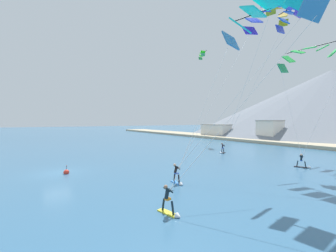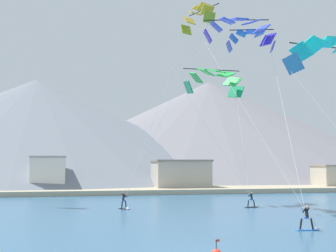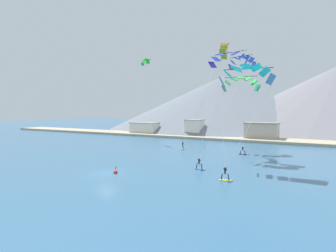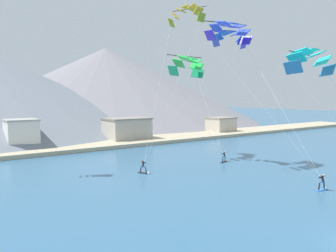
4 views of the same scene
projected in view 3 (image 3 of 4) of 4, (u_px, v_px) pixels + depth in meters
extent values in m
plane|color=#336084|center=(107.00, 174.00, 34.63)|extent=(400.00, 400.00, 0.00)
cube|color=yellow|center=(225.00, 180.00, 31.14)|extent=(1.50, 0.70, 0.07)
cylinder|color=#14232D|center=(222.00, 177.00, 31.24)|extent=(0.27, 0.17, 0.75)
cylinder|color=#14232D|center=(228.00, 177.00, 30.99)|extent=(0.27, 0.17, 0.75)
cube|color=orange|center=(225.00, 174.00, 31.09)|extent=(0.29, 0.35, 0.12)
cylinder|color=#14232D|center=(225.00, 171.00, 31.01)|extent=(0.29, 0.40, 0.64)
cylinder|color=#14232D|center=(224.00, 169.00, 31.13)|extent=(0.18, 0.55, 0.41)
cylinder|color=#14232D|center=(226.00, 169.00, 31.05)|extent=(0.18, 0.55, 0.41)
cylinder|color=black|center=(225.00, 169.00, 31.26)|extent=(0.52, 0.13, 0.03)
sphere|color=#9E7051|center=(225.00, 168.00, 30.89)|extent=(0.23, 0.23, 0.23)
cone|color=white|center=(233.00, 180.00, 30.86)|extent=(0.36, 0.41, 0.36)
cube|color=#337FDB|center=(199.00, 169.00, 37.07)|extent=(1.48, 0.58, 0.07)
cylinder|color=black|center=(197.00, 166.00, 37.28)|extent=(0.26, 0.15, 0.75)
cylinder|color=black|center=(202.00, 167.00, 36.82)|extent=(0.26, 0.15, 0.75)
cube|color=blue|center=(199.00, 163.00, 37.03)|extent=(0.27, 0.34, 0.12)
cylinder|color=black|center=(199.00, 161.00, 36.94)|extent=(0.26, 0.41, 0.64)
cylinder|color=black|center=(199.00, 160.00, 37.08)|extent=(0.14, 0.55, 0.42)
cylinder|color=black|center=(200.00, 160.00, 36.95)|extent=(0.14, 0.55, 0.42)
cylinder|color=black|center=(200.00, 160.00, 37.16)|extent=(0.52, 0.08, 0.03)
sphere|color=tan|center=(199.00, 158.00, 36.82)|extent=(0.23, 0.23, 0.23)
cone|color=white|center=(205.00, 170.00, 36.57)|extent=(0.33, 0.39, 0.36)
cube|color=black|center=(243.00, 154.00, 49.85)|extent=(1.50, 0.91, 0.07)
cylinder|color=#14232D|center=(241.00, 152.00, 49.89)|extent=(0.26, 0.19, 0.69)
cylinder|color=#14232D|center=(245.00, 152.00, 49.77)|extent=(0.26, 0.19, 0.69)
cube|color=blue|center=(243.00, 150.00, 49.81)|extent=(0.31, 0.35, 0.12)
cylinder|color=#14232D|center=(243.00, 149.00, 49.73)|extent=(0.31, 0.38, 0.59)
cylinder|color=#14232D|center=(242.00, 148.00, 49.83)|extent=(0.25, 0.49, 0.38)
cylinder|color=#14232D|center=(243.00, 148.00, 49.80)|extent=(0.25, 0.49, 0.38)
cylinder|color=black|center=(243.00, 148.00, 50.00)|extent=(0.50, 0.21, 0.03)
sphere|color=tan|center=(243.00, 147.00, 49.62)|extent=(0.21, 0.21, 0.21)
cone|color=white|center=(247.00, 154.00, 49.71)|extent=(0.41, 0.44, 0.36)
cube|color=black|center=(183.00, 149.00, 56.92)|extent=(0.94, 1.50, 0.07)
cylinder|color=#231E28|center=(183.00, 147.00, 57.28)|extent=(0.20, 0.27, 0.74)
cylinder|color=#231E28|center=(183.00, 147.00, 56.50)|extent=(0.20, 0.27, 0.74)
cube|color=blue|center=(183.00, 145.00, 56.87)|extent=(0.37, 0.33, 0.12)
cylinder|color=#231E28|center=(183.00, 144.00, 56.86)|extent=(0.39, 0.33, 0.62)
cylinder|color=#231E28|center=(183.00, 143.00, 56.95)|extent=(0.52, 0.27, 0.41)
cylinder|color=#231E28|center=(183.00, 143.00, 56.72)|extent=(0.52, 0.27, 0.41)
cylinder|color=black|center=(184.00, 143.00, 56.81)|extent=(0.22, 0.50, 0.03)
sphere|color=#9E7051|center=(182.00, 142.00, 56.84)|extent=(0.23, 0.23, 0.23)
cone|color=white|center=(183.00, 149.00, 56.05)|extent=(0.45, 0.41, 0.36)
cube|color=teal|center=(222.00, 82.00, 39.71)|extent=(1.08, 1.95, 1.55)
cube|color=#18D5C7|center=(228.00, 75.00, 39.39)|extent=(1.39, 1.96, 1.36)
cube|color=#18D5C7|center=(237.00, 69.00, 38.86)|extent=(1.52, 1.96, 1.00)
cube|color=#18D5C7|center=(246.00, 67.00, 38.18)|extent=(1.53, 1.96, 0.50)
cube|color=#18D5C7|center=(256.00, 68.00, 37.44)|extent=(1.61, 1.96, 1.00)
cube|color=#18D5C7|center=(265.00, 72.00, 36.74)|extent=(1.49, 1.95, 1.36)
cube|color=teal|center=(271.00, 79.00, 36.17)|extent=(1.18, 1.94, 1.55)
cylinder|color=black|center=(248.00, 69.00, 38.93)|extent=(7.06, 1.34, 0.10)
cylinder|color=silver|center=(222.00, 123.00, 35.51)|extent=(3.54, 8.53, 10.68)
cylinder|color=silver|center=(251.00, 123.00, 33.61)|extent=(4.05, 8.35, 10.68)
cube|color=#3B2AC9|center=(212.00, 65.00, 49.25)|extent=(1.13, 1.89, 1.40)
cube|color=blue|center=(216.00, 59.00, 48.61)|extent=(1.37, 1.89, 1.25)
cube|color=blue|center=(222.00, 55.00, 47.92)|extent=(1.44, 1.90, 0.94)
cube|color=blue|center=(228.00, 53.00, 47.25)|extent=(1.34, 1.90, 0.52)
cube|color=blue|center=(235.00, 53.00, 46.68)|extent=(1.39, 1.90, 0.94)
cube|color=blue|center=(242.00, 56.00, 46.29)|extent=(1.31, 1.90, 1.25)
cube|color=#3B2AC9|center=(246.00, 62.00, 46.12)|extent=(1.07, 1.90, 1.40)
cylinder|color=black|center=(230.00, 53.00, 47.96)|extent=(6.33, 1.56, 0.10)
cylinder|color=silver|center=(206.00, 107.00, 43.34)|extent=(3.25, 13.39, 15.08)
cylinder|color=silver|center=(227.00, 107.00, 41.64)|extent=(3.62, 13.29, 15.08)
cube|color=#1C9A5F|center=(224.00, 88.00, 56.14)|extent=(0.78, 2.14, 1.64)
cube|color=green|center=(228.00, 83.00, 55.59)|extent=(1.32, 2.26, 1.53)
cube|color=green|center=(234.00, 79.00, 55.10)|extent=(1.76, 2.31, 1.20)
cube|color=green|center=(241.00, 78.00, 54.76)|extent=(2.02, 2.29, 0.69)
cube|color=green|center=(248.00, 79.00, 54.61)|extent=(2.14, 2.20, 1.20)
cube|color=green|center=(254.00, 82.00, 54.66)|extent=(2.06, 2.05, 1.53)
cube|color=#1C9A5F|center=(257.00, 88.00, 54.92)|extent=(1.76, 1.87, 1.64)
cylinder|color=black|center=(241.00, 77.00, 55.57)|extent=(6.93, 0.30, 0.10)
cylinder|color=silver|center=(232.00, 118.00, 53.20)|extent=(5.59, 5.04, 11.24)
cylinder|color=silver|center=(251.00, 118.00, 52.55)|extent=(1.38, 7.39, 11.24)
cube|color=#92A321|center=(224.00, 57.00, 56.06)|extent=(1.31, 0.97, 1.19)
cube|color=gold|center=(225.00, 52.00, 55.40)|extent=(1.41, 1.28, 1.05)
cube|color=gold|center=(225.00, 48.00, 54.46)|extent=(1.48, 1.44, 0.74)
cube|color=gold|center=(225.00, 46.00, 53.39)|extent=(1.51, 1.43, 0.31)
cube|color=gold|center=(224.00, 45.00, 52.37)|extent=(1.49, 1.31, 0.74)
cube|color=gold|center=(223.00, 48.00, 51.55)|extent=(1.44, 1.03, 1.05)
cube|color=#92A321|center=(223.00, 52.00, 51.07)|extent=(1.36, 0.63, 1.19)
cylinder|color=black|center=(228.00, 46.00, 53.25)|extent=(2.07, 4.84, 0.10)
cylinder|color=silver|center=(204.00, 102.00, 56.53)|extent=(7.26, 4.59, 18.00)
cylinder|color=silver|center=(202.00, 101.00, 53.90)|extent=(8.55, 0.78, 18.00)
cube|color=#3C9E62|center=(143.00, 64.00, 72.81)|extent=(0.72, 1.07, 0.78)
cube|color=#1CE010|center=(143.00, 62.00, 72.47)|extent=(0.92, 1.16, 0.70)
cube|color=#1CE010|center=(145.00, 60.00, 71.98)|extent=(1.06, 1.19, 0.52)
cube|color=#1CE010|center=(146.00, 59.00, 71.38)|extent=(1.12, 1.20, 0.27)
cube|color=#1CE010|center=(147.00, 59.00, 70.79)|extent=(1.14, 1.17, 0.52)
cube|color=#1CE010|center=(148.00, 61.00, 70.27)|extent=(1.08, 1.09, 0.70)
cube|color=#3C9E62|center=(148.00, 62.00, 69.91)|extent=(0.93, 0.97, 0.78)
cylinder|color=black|center=(147.00, 60.00, 71.61)|extent=(3.21, 1.33, 0.10)
cube|color=#4350C3|center=(254.00, 64.00, 46.67)|extent=(0.74, 1.28, 1.04)
cube|color=blue|center=(251.00, 60.00, 46.99)|extent=(1.06, 1.34, 0.90)
cube|color=blue|center=(247.00, 57.00, 47.50)|extent=(1.23, 1.39, 0.60)
cube|color=blue|center=(242.00, 57.00, 48.12)|extent=(1.24, 1.40, 0.21)
cube|color=blue|center=(237.00, 59.00, 48.73)|extent=(1.16, 1.38, 0.60)
cube|color=blue|center=(233.00, 62.00, 49.25)|extent=(0.93, 1.35, 0.90)
cube|color=#4350C3|center=(230.00, 67.00, 49.57)|extent=(0.58, 1.29, 1.04)
cylinder|color=black|center=(241.00, 56.00, 47.69)|extent=(4.39, 1.26, 0.10)
sphere|color=red|center=(116.00, 172.00, 34.80)|extent=(0.56, 0.56, 0.56)
cylinder|color=black|center=(115.00, 168.00, 34.77)|extent=(0.04, 0.04, 0.44)
cube|color=red|center=(116.00, 167.00, 34.72)|extent=(0.18, 0.01, 0.12)
cube|color=tan|center=(220.00, 138.00, 77.08)|extent=(180.00, 10.00, 0.70)
cube|color=#B7AD9E|center=(262.00, 132.00, 73.91)|extent=(8.55, 6.60, 4.72)
cube|color=gray|center=(262.00, 123.00, 73.77)|extent=(8.90, 6.86, 0.30)
cube|color=silver|center=(195.00, 129.00, 83.78)|extent=(5.03, 5.02, 5.27)
cube|color=#9D9992|center=(195.00, 120.00, 83.62)|extent=(5.23, 5.22, 0.30)
cube|color=silver|center=(144.00, 129.00, 91.66)|extent=(9.94, 4.33, 3.99)
cube|color=#9D9992|center=(144.00, 123.00, 91.53)|extent=(10.33, 4.51, 0.30)
cone|color=slate|center=(224.00, 102.00, 128.09)|extent=(109.71, 109.71, 25.51)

